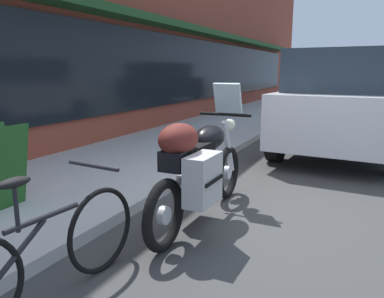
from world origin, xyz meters
name	(u,v)px	position (x,y,z in m)	size (l,w,h in m)	color
ground_plane	(260,212)	(0.00, 0.00, 0.00)	(80.00, 80.00, 0.00)	#3A3A3A
storefront_building	(216,14)	(8.89, 4.05, 3.44)	(25.78, 0.90, 7.04)	brown
sidewalk_curb	(256,114)	(9.00, 2.55, 0.06)	(30.00, 2.68, 0.12)	#B3B3B3
touring_motorcycle	(199,167)	(-0.59, 0.48, 0.60)	(2.19, 0.66, 1.40)	black
parked_bicycle	(46,253)	(-2.25, 0.84, 0.37)	(1.67, 0.48, 0.92)	black
parked_minivan	(348,100)	(3.93, -0.62, 0.98)	(5.00, 2.33, 1.87)	silver
parked_car_down_block	(346,85)	(11.73, -0.14, 0.98)	(4.67, 2.39, 1.88)	black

